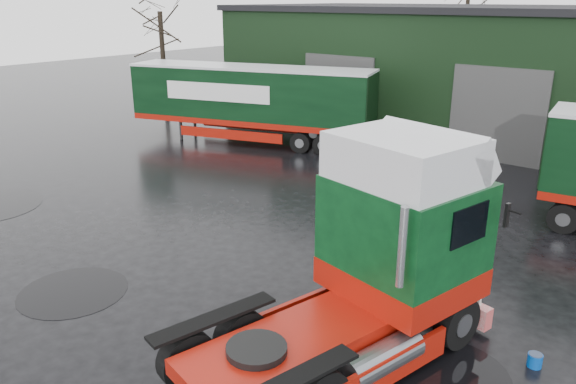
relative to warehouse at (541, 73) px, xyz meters
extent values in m
plane|color=black|center=(-2.00, -20.00, -3.16)|extent=(100.00, 100.00, 0.00)
cube|color=black|center=(0.00, 0.00, -0.16)|extent=(32.00, 12.00, 6.00)
cube|color=black|center=(0.00, 0.00, 2.99)|extent=(32.40, 12.40, 0.30)
cylinder|color=#0741A2|center=(5.64, -19.78, -3.03)|extent=(0.34, 0.34, 0.26)
cylinder|color=black|center=(-3.94, -23.67, -3.15)|extent=(2.57, 2.57, 0.01)
cylinder|color=black|center=(-0.13, -15.01, -3.15)|extent=(1.79, 1.79, 0.01)
cylinder|color=black|center=(4.42, -21.08, -3.15)|extent=(2.39, 2.39, 0.01)
camera|label=1|loc=(7.55, -29.87, 3.58)|focal=35.00mm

